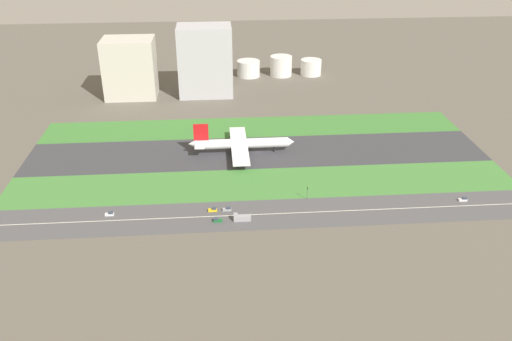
# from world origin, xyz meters

# --- Properties ---
(ground_plane) EXTENTS (800.00, 800.00, 0.00)m
(ground_plane) POSITION_xyz_m (0.00, 0.00, 0.00)
(ground_plane) COLOR #5B564C
(runway) EXTENTS (280.00, 46.00, 0.10)m
(runway) POSITION_xyz_m (0.00, 0.00, 0.05)
(runway) COLOR #38383D
(runway) RESTS_ON ground_plane
(grass_median_north) EXTENTS (280.00, 36.00, 0.10)m
(grass_median_north) POSITION_xyz_m (0.00, 41.00, 0.05)
(grass_median_north) COLOR #3D7A33
(grass_median_north) RESTS_ON ground_plane
(grass_median_south) EXTENTS (280.00, 36.00, 0.10)m
(grass_median_south) POSITION_xyz_m (0.00, -41.00, 0.05)
(grass_median_south) COLOR #427F38
(grass_median_south) RESTS_ON ground_plane
(highway) EXTENTS (280.00, 28.00, 0.10)m
(highway) POSITION_xyz_m (0.00, -73.00, 0.05)
(highway) COLOR #4C4C4F
(highway) RESTS_ON ground_plane
(highway_centerline) EXTENTS (266.00, 0.50, 0.01)m
(highway_centerline) POSITION_xyz_m (0.00, -73.00, 0.11)
(highway_centerline) COLOR silver
(highway_centerline) RESTS_ON highway
(airliner) EXTENTS (65.00, 56.00, 19.70)m
(airliner) POSITION_xyz_m (-10.76, 0.00, 6.23)
(airliner) COLOR white
(airliner) RESTS_ON runway
(car_1) EXTENTS (4.40, 1.80, 2.00)m
(car_1) POSITION_xyz_m (-27.77, -68.00, 0.92)
(car_1) COLOR yellow
(car_1) RESTS_ON highway
(car_3) EXTENTS (4.40, 1.80, 2.00)m
(car_3) POSITION_xyz_m (101.86, -68.00, 0.92)
(car_3) COLOR silver
(car_3) RESTS_ON highway
(car_0) EXTENTS (4.40, 1.80, 2.00)m
(car_0) POSITION_xyz_m (-78.84, -68.00, 0.92)
(car_0) COLOR silver
(car_0) RESTS_ON highway
(truck_0) EXTENTS (8.40, 2.50, 4.00)m
(truck_0) POSITION_xyz_m (-13.93, -78.00, 1.67)
(truck_0) COLOR #99999E
(truck_0) RESTS_ON highway
(car_2) EXTENTS (4.40, 1.80, 2.00)m
(car_2) POSITION_xyz_m (-25.76, -78.00, 0.92)
(car_2) COLOR #19662D
(car_2) RESTS_ON highway
(car_4) EXTENTS (4.40, 1.80, 2.00)m
(car_4) POSITION_xyz_m (-20.57, -68.00, 0.92)
(car_4) COLOR #99999E
(car_4) RESTS_ON highway
(traffic_light) EXTENTS (0.36, 0.50, 7.20)m
(traffic_light) POSITION_xyz_m (21.19, -60.01, 4.29)
(traffic_light) COLOR #4C4C51
(traffic_light) RESTS_ON highway
(terminal_building) EXTENTS (39.19, 31.15, 45.18)m
(terminal_building) POSITION_xyz_m (-90.00, 114.00, 22.59)
(terminal_building) COLOR beige
(terminal_building) RESTS_ON ground_plane
(hangar_building) EXTENTS (41.74, 29.88, 54.09)m
(hangar_building) POSITION_xyz_m (-31.54, 114.00, 27.05)
(hangar_building) COLOR #B2B2B7
(hangar_building) RESTS_ON ground_plane
(fuel_tank_west) EXTENTS (19.95, 19.95, 13.82)m
(fuel_tank_west) POSITION_xyz_m (5.26, 159.00, 6.91)
(fuel_tank_west) COLOR silver
(fuel_tank_west) RESTS_ON ground_plane
(fuel_tank_centre) EXTENTS (19.03, 19.03, 17.18)m
(fuel_tank_centre) POSITION_xyz_m (34.02, 159.00, 8.59)
(fuel_tank_centre) COLOR silver
(fuel_tank_centre) RESTS_ON ground_plane
(fuel_tank_east) EXTENTS (18.20, 18.20, 13.54)m
(fuel_tank_east) POSITION_xyz_m (60.77, 159.00, 6.77)
(fuel_tank_east) COLOR silver
(fuel_tank_east) RESTS_ON ground_plane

